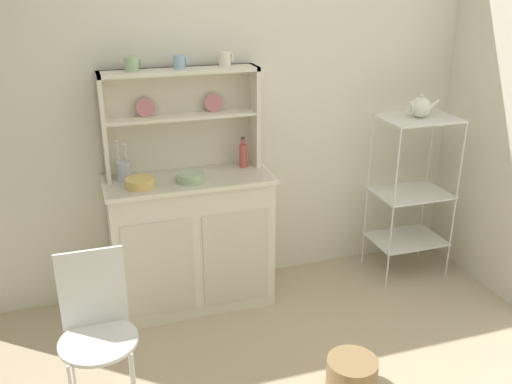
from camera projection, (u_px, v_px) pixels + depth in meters
The scene contains 14 objects.
wall_back at pixel (232, 101), 3.54m from camera, with size 3.84×0.05×2.50m, color silver.
hutch_cabinet at pixel (191, 240), 3.52m from camera, with size 1.01×0.45×0.86m.
hutch_shelf_unit at pixel (180, 111), 3.37m from camera, with size 0.94×0.18×0.63m.
bakers_rack at pixel (412, 183), 3.81m from camera, with size 0.50×0.37×1.13m.
wire_chair at pixel (96, 322), 2.57m from camera, with size 0.36×0.36×0.85m.
floor_basket at pixel (352, 373), 2.89m from camera, with size 0.27×0.27×0.16m, color #93754C.
cup_sage_0 at pixel (132, 64), 3.14m from camera, with size 0.10×0.08×0.08m.
cup_sky_1 at pixel (179, 62), 3.22m from camera, with size 0.08×0.07×0.08m.
cup_cream_2 at pixel (225, 59), 3.30m from camera, with size 0.09×0.07×0.09m.
bowl_mixing_large at pixel (140, 183), 3.20m from camera, with size 0.17×0.17×0.05m, color #DBB760.
bowl_floral_medium at pixel (190, 177), 3.28m from camera, with size 0.17×0.17×0.06m, color #9EB78E.
jam_bottle at pixel (243, 155), 3.51m from camera, with size 0.05×0.05×0.19m.
utensil_jar at pixel (123, 170), 3.30m from camera, with size 0.08×0.08×0.24m.
porcelain_teapot at pixel (420, 107), 3.61m from camera, with size 0.22×0.13×0.16m.
Camera 1 is at (-0.92, -1.76, 2.02)m, focal length 39.15 mm.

